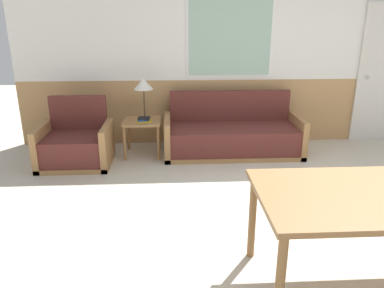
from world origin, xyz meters
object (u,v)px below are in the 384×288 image
Objects in this scene: couch at (232,136)px; table_lamp at (143,85)px; side_table at (142,126)px; armchair at (76,145)px.

couch is 1.45m from table_lamp.
side_table is 0.91× the size of table_lamp.
side_table is 0.57m from table_lamp.
table_lamp is (0.03, 0.09, 0.56)m from side_table.
couch reaches higher than side_table.
table_lamp is at bearing 175.46° from couch.
armchair reaches higher than side_table.
armchair is 0.94m from side_table.
table_lamp is (0.90, 0.40, 0.73)m from armchair.
couch is at bearing -0.36° from side_table.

